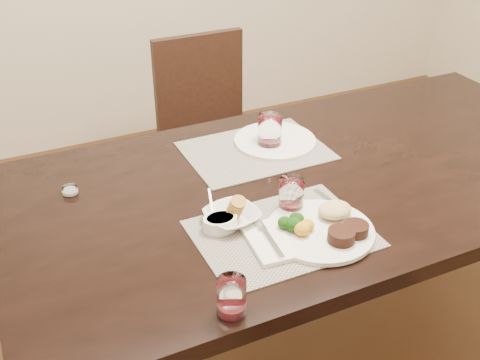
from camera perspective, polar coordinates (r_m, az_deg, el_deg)
name	(u,v)px	position (r m, az deg, el deg)	size (l,w,h in m)	color
ground_plane	(308,344)	(2.37, 6.47, -15.17)	(4.50, 4.50, 0.00)	#3F2514
dining_table	(320,195)	(1.95, 7.61, -1.46)	(2.00, 1.00, 0.75)	black
chair_far	(209,126)	(2.75, -2.95, 5.12)	(0.42, 0.42, 0.90)	black
placemat_near	(282,234)	(1.62, 4.02, -5.09)	(0.46, 0.34, 0.00)	gray
placemat_far	(255,151)	(2.02, 1.48, 2.79)	(0.46, 0.34, 0.00)	gray
dinner_plate	(325,227)	(1.63, 8.10, -4.44)	(0.29, 0.29, 0.05)	silver
napkin_fork	(269,242)	(1.58, 2.75, -5.85)	(0.12, 0.19, 0.02)	white
steak_knife	(346,214)	(1.71, 9.99, -3.22)	(0.03, 0.23, 0.01)	silver
cracker_bowl	(232,216)	(1.65, -0.77, -3.45)	(0.17, 0.17, 0.06)	silver
sauce_ramekin	(220,222)	(1.62, -1.89, -4.02)	(0.09, 0.14, 0.08)	silver
wine_glass_near	(291,196)	(1.70, 4.89, -1.54)	(0.07, 0.07, 0.10)	white
far_plate	(275,141)	(2.07, 3.33, 3.74)	(0.28, 0.28, 0.01)	silver
wine_glass_far	(270,133)	(2.02, 2.84, 4.47)	(0.08, 0.08, 0.11)	white
wine_glass_side	(232,298)	(1.37, -0.80, -11.16)	(0.07, 0.07, 0.09)	white
salt_cellar	(70,191)	(1.85, -15.82, -0.99)	(0.05, 0.05, 0.02)	white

